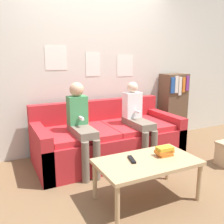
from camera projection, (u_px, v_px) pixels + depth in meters
ground_plane at (128, 174)px, 3.10m from camera, size 10.00×10.00×0.00m
wall_back at (92, 65)px, 3.80m from camera, size 8.00×0.06×2.60m
couch at (108, 140)px, 3.54m from camera, size 2.03×0.92×0.79m
coffee_table at (147, 164)px, 2.48m from camera, size 1.01×0.58×0.43m
person_left at (81, 123)px, 3.08m from camera, size 0.24×0.61×1.12m
person_right at (138, 118)px, 3.43m from camera, size 0.24×0.61×1.09m
tv_remote at (132, 159)px, 2.47m from camera, size 0.08×0.17×0.02m
book_stack at (165, 151)px, 2.58m from camera, size 0.19×0.12×0.10m
bookshelf at (173, 106)px, 4.40m from camera, size 0.43×0.32×1.14m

